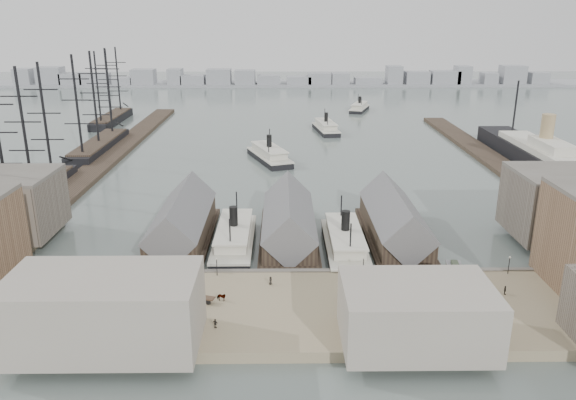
{
  "coord_description": "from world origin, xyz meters",
  "views": [
    {
      "loc": [
        -1.67,
        -111.61,
        52.81
      ],
      "look_at": [
        0.0,
        30.0,
        6.0
      ],
      "focal_mm": 35.0,
      "sensor_mm": 36.0,
      "label": 1
    }
  ],
  "objects_px": {
    "horse_cart_right": "(357,299)",
    "ocean_steamer": "(543,158)",
    "tram": "(457,281)",
    "horse_cart_center": "(217,298)",
    "ferry_docked_west": "(234,237)",
    "horse_cart_left": "(57,298)"
  },
  "relations": [
    {
      "from": "ferry_docked_west",
      "to": "ocean_steamer",
      "type": "distance_m",
      "value": 126.26
    },
    {
      "from": "tram",
      "to": "horse_cart_center",
      "type": "relative_size",
      "value": 2.3
    },
    {
      "from": "horse_cart_center",
      "to": "horse_cart_right",
      "type": "xyz_separation_m",
      "value": [
        25.93,
        -0.65,
        -0.04
      ]
    },
    {
      "from": "ocean_steamer",
      "to": "horse_cart_right",
      "type": "xyz_separation_m",
      "value": [
        -79.85,
        -101.08,
        -1.5
      ]
    },
    {
      "from": "horse_cart_left",
      "to": "ferry_docked_west",
      "type": "bearing_deg",
      "value": -46.95
    },
    {
      "from": "ferry_docked_west",
      "to": "horse_cart_center",
      "type": "xyz_separation_m",
      "value": [
        -0.77,
        -30.34,
        0.26
      ]
    },
    {
      "from": "ferry_docked_west",
      "to": "horse_cart_center",
      "type": "height_order",
      "value": "ferry_docked_west"
    },
    {
      "from": "ferry_docked_west",
      "to": "horse_cart_right",
      "type": "height_order",
      "value": "ferry_docked_west"
    },
    {
      "from": "ocean_steamer",
      "to": "tram",
      "type": "height_order",
      "value": "ocean_steamer"
    },
    {
      "from": "ocean_steamer",
      "to": "horse_cart_center",
      "type": "relative_size",
      "value": 19.94
    },
    {
      "from": "ocean_steamer",
      "to": "horse_cart_right",
      "type": "bearing_deg",
      "value": -128.31
    },
    {
      "from": "horse_cart_left",
      "to": "horse_cart_right",
      "type": "relative_size",
      "value": 0.99
    },
    {
      "from": "tram",
      "to": "horse_cart_center",
      "type": "distance_m",
      "value": 45.95
    },
    {
      "from": "ferry_docked_west",
      "to": "horse_cart_right",
      "type": "relative_size",
      "value": 6.46
    },
    {
      "from": "horse_cart_right",
      "to": "ocean_steamer",
      "type": "bearing_deg",
      "value": -65.05
    },
    {
      "from": "ocean_steamer",
      "to": "horse_cart_right",
      "type": "distance_m",
      "value": 128.82
    },
    {
      "from": "tram",
      "to": "horse_cart_right",
      "type": "distance_m",
      "value": 20.39
    },
    {
      "from": "ocean_steamer",
      "to": "tram",
      "type": "bearing_deg",
      "value": -121.85
    },
    {
      "from": "ferry_docked_west",
      "to": "horse_cart_left",
      "type": "height_order",
      "value": "ferry_docked_west"
    },
    {
      "from": "ocean_steamer",
      "to": "horse_cart_left",
      "type": "xyz_separation_m",
      "value": [
        -135.42,
        -100.35,
        -1.46
      ]
    },
    {
      "from": "horse_cart_left",
      "to": "horse_cart_right",
      "type": "bearing_deg",
      "value": -92.55
    },
    {
      "from": "ocean_steamer",
      "to": "horse_cart_left",
      "type": "distance_m",
      "value": 168.56
    }
  ]
}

